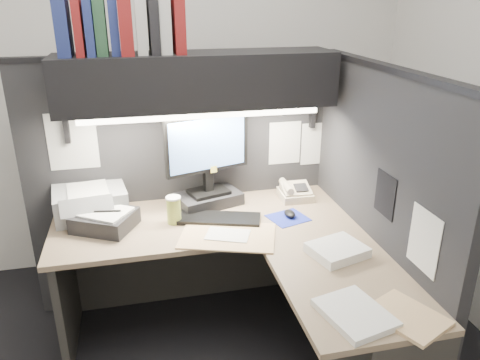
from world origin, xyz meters
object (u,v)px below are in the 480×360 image
(printer, at_px, (90,201))
(notebook_stack, at_px, (105,220))
(monitor, at_px, (208,170))
(desk, at_px, (284,311))
(keyboard, at_px, (217,219))
(overhead_shelf, at_px, (198,80))
(coffee_cup, at_px, (174,211))
(telephone, at_px, (295,192))

(printer, distance_m, notebook_stack, 0.23)
(monitor, height_order, notebook_stack, monitor)
(desk, height_order, keyboard, keyboard)
(keyboard, xyz_separation_m, printer, (-0.72, 0.26, 0.07))
(keyboard, bearing_deg, overhead_shelf, 121.95)
(overhead_shelf, distance_m, monitor, 0.54)
(monitor, xyz_separation_m, notebook_stack, (-0.61, -0.18, -0.18))
(desk, xyz_separation_m, monitor, (-0.26, 0.76, 0.51))
(coffee_cup, distance_m, printer, 0.53)
(notebook_stack, bearing_deg, keyboard, -4.58)
(desk, relative_size, notebook_stack, 5.49)
(coffee_cup, height_order, notebook_stack, coffee_cup)
(coffee_cup, relative_size, printer, 0.37)
(overhead_shelf, height_order, monitor, overhead_shelf)
(keyboard, relative_size, notebook_stack, 1.59)
(telephone, distance_m, coffee_cup, 0.81)
(desk, bearing_deg, overhead_shelf, 111.79)
(monitor, bearing_deg, telephone, -19.85)
(monitor, distance_m, telephone, 0.59)
(monitor, height_order, coffee_cup, monitor)
(keyboard, height_order, printer, printer)
(desk, bearing_deg, telephone, 67.66)
(desk, relative_size, monitor, 2.97)
(overhead_shelf, height_order, printer, overhead_shelf)
(overhead_shelf, distance_m, keyboard, 0.79)
(desk, relative_size, overhead_shelf, 1.10)
(keyboard, height_order, coffee_cup, coffee_cup)
(desk, bearing_deg, notebook_stack, 146.50)
(monitor, distance_m, coffee_cup, 0.34)
(notebook_stack, bearing_deg, telephone, 7.36)
(printer, bearing_deg, coffee_cup, -34.55)
(overhead_shelf, bearing_deg, telephone, -2.42)
(coffee_cup, height_order, printer, printer)
(monitor, relative_size, notebook_stack, 1.85)
(desk, height_order, monitor, monitor)
(keyboard, height_order, notebook_stack, notebook_stack)
(keyboard, relative_size, coffee_cup, 3.28)
(overhead_shelf, xyz_separation_m, coffee_cup, (-0.19, -0.20, -0.70))
(desk, distance_m, coffee_cup, 0.82)
(overhead_shelf, height_order, keyboard, overhead_shelf)
(telephone, bearing_deg, printer, 178.93)
(keyboard, distance_m, telephone, 0.58)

